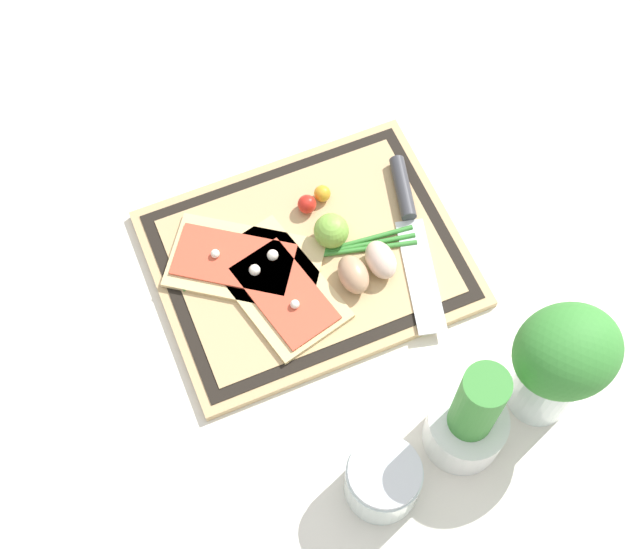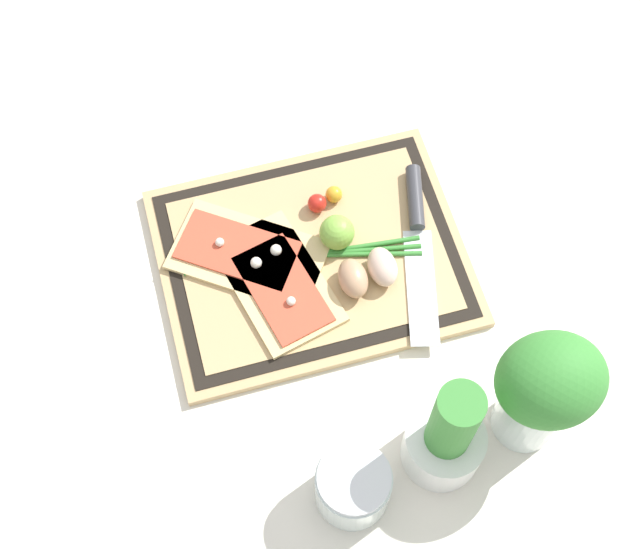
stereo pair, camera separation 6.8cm
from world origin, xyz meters
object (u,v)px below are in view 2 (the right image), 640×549
at_px(knife, 417,224).
at_px(lime, 337,232).
at_px(herb_pot, 446,438).
at_px(herb_glass, 544,390).
at_px(pizza_slice_far, 279,284).
at_px(egg_pink, 382,267).
at_px(pizza_slice_near, 246,254).
at_px(sauce_jar, 353,487).
at_px(cherry_tomato_red, 317,203).
at_px(cherry_tomato_yellow, 334,194).
at_px(egg_brown, 353,278).

distance_m(knife, lime, 0.12).
relative_size(herb_pot, herb_glass, 0.97).
bearing_deg(pizza_slice_far, egg_pink, 171.80).
bearing_deg(pizza_slice_far, pizza_slice_near, -60.44).
height_order(pizza_slice_far, sauce_jar, sauce_jar).
height_order(pizza_slice_far, cherry_tomato_red, cherry_tomato_red).
height_order(egg_pink, cherry_tomato_yellow, egg_pink).
xyz_separation_m(pizza_slice_far, cherry_tomato_red, (-0.08, -0.10, 0.01)).
relative_size(cherry_tomato_yellow, herb_pot, 0.12).
relative_size(pizza_slice_near, egg_pink, 4.07).
height_order(lime, sauce_jar, sauce_jar).
relative_size(pizza_slice_near, lime, 4.81).
xyz_separation_m(pizza_slice_near, herb_glass, (-0.29, 0.33, 0.11)).
bearing_deg(herb_glass, herb_pot, 5.13).
bearing_deg(pizza_slice_near, cherry_tomato_red, -157.87).
height_order(lime, cherry_tomato_yellow, lime).
distance_m(cherry_tomato_red, cherry_tomato_yellow, 0.03).
relative_size(knife, sauce_jar, 2.96).
height_order(pizza_slice_near, pizza_slice_far, same).
distance_m(pizza_slice_far, herb_glass, 0.39).
xyz_separation_m(egg_pink, herb_pot, (0.00, 0.26, 0.04)).
xyz_separation_m(herb_pot, sauce_jar, (0.12, 0.02, -0.03)).
bearing_deg(egg_pink, knife, -140.53).
distance_m(pizza_slice_far, lime, 0.11).
bearing_deg(herb_pot, egg_pink, -90.51).
bearing_deg(pizza_slice_near, herb_pot, 117.10).
bearing_deg(cherry_tomato_red, egg_brown, 96.33).
height_order(cherry_tomato_yellow, herb_pot, herb_pot).
distance_m(pizza_slice_near, lime, 0.13).
height_order(egg_brown, sauce_jar, sauce_jar).
distance_m(lime, cherry_tomato_yellow, 0.07).
bearing_deg(herb_glass, sauce_jar, 7.05).
relative_size(pizza_slice_far, herb_glass, 1.00).
distance_m(pizza_slice_near, knife, 0.25).
distance_m(egg_pink, cherry_tomato_red, 0.14).
bearing_deg(herb_pot, pizza_slice_far, -63.42).
distance_m(knife, egg_pink, 0.09).
distance_m(pizza_slice_near, egg_brown, 0.16).
height_order(lime, cherry_tomato_red, lime).
relative_size(cherry_tomato_yellow, sauce_jar, 0.26).
xyz_separation_m(pizza_slice_near, lime, (-0.13, 0.01, 0.02)).
bearing_deg(herb_glass, pizza_slice_far, -46.28).
distance_m(pizza_slice_near, pizza_slice_far, 0.07).
distance_m(cherry_tomato_yellow, herb_pot, 0.40).
height_order(pizza_slice_far, egg_brown, egg_brown).
bearing_deg(egg_pink, pizza_slice_far, -8.20).
relative_size(cherry_tomato_red, herb_pot, 0.13).
bearing_deg(cherry_tomato_red, pizza_slice_near, 22.13).
xyz_separation_m(pizza_slice_far, herb_glass, (-0.26, 0.27, 0.11)).
height_order(herb_pot, sauce_jar, herb_pot).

